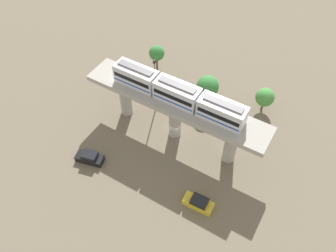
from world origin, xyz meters
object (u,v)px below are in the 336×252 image
at_px(parked_car_yellow, 198,203).
at_px(tree_near_viaduct, 265,97).
at_px(tree_mid_lot, 157,53).
at_px(train, 177,93).
at_px(parked_car_black, 90,157).
at_px(signal_post, 155,83).
at_px(tree_far_corner, 208,87).

distance_m(parked_car_yellow, tree_near_viaduct, 21.77).
relative_size(parked_car_yellow, tree_mid_lot, 0.80).
xyz_separation_m(train, parked_car_black, (11.04, -8.68, -8.60)).
relative_size(parked_car_yellow, tree_near_viaduct, 0.95).
xyz_separation_m(tree_near_viaduct, tree_mid_lot, (0.30, -20.94, 0.92)).
relative_size(tree_mid_lot, signal_post, 0.51).
distance_m(train, parked_car_yellow, 15.50).
distance_m(parked_car_black, tree_far_corner, 22.28).
relative_size(tree_mid_lot, tree_far_corner, 0.92).
xyz_separation_m(train, tree_near_viaduct, (-12.31, 9.88, -6.39)).
bearing_deg(tree_mid_lot, parked_car_yellow, 43.12).
distance_m(tree_mid_lot, tree_far_corner, 12.43).
height_order(parked_car_yellow, tree_far_corner, tree_far_corner).
height_order(train, tree_near_viaduct, train).
bearing_deg(tree_mid_lot, signal_post, 30.87).
xyz_separation_m(parked_car_yellow, tree_mid_lot, (-21.33, -19.97, 3.13)).
xyz_separation_m(parked_car_black, parked_car_yellow, (-1.72, 17.59, 0.00)).
distance_m(train, tree_near_viaduct, 17.03).
distance_m(parked_car_black, signal_post, 15.53).
distance_m(parked_car_black, tree_mid_lot, 23.38).
bearing_deg(tree_near_viaduct, tree_mid_lot, -89.17).
bearing_deg(train, signal_post, -119.90).
bearing_deg(parked_car_black, signal_post, 155.29).
bearing_deg(tree_far_corner, tree_mid_lot, -104.94).
bearing_deg(parked_car_black, parked_car_yellow, 81.72).
height_order(train, signal_post, train).
height_order(parked_car_black, tree_mid_lot, tree_mid_lot).
distance_m(parked_car_black, parked_car_yellow, 17.67).
height_order(parked_car_yellow, tree_mid_lot, tree_mid_lot).
bearing_deg(parked_car_yellow, tree_near_viaduct, 174.41).
relative_size(parked_car_black, tree_mid_lot, 0.84).
height_order(train, tree_mid_lot, train).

